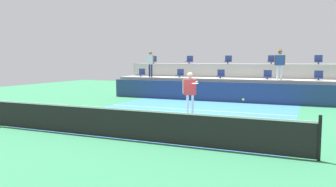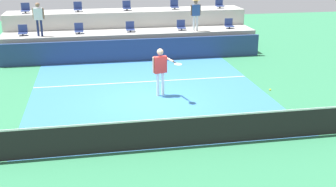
% 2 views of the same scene
% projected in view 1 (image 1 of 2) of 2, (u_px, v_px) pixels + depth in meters
% --- Properties ---
extents(ground_plane, '(40.00, 40.00, 0.00)m').
position_uv_depth(ground_plane, '(175.00, 118.00, 13.44)').
color(ground_plane, '#2D754C').
extents(court_inner_paint, '(9.00, 10.00, 0.01)m').
position_uv_depth(court_inner_paint, '(184.00, 114.00, 14.35)').
color(court_inner_paint, teal).
rests_on(court_inner_paint, ground_plane).
extents(court_service_line, '(9.00, 0.06, 0.00)m').
position_uv_depth(court_service_line, '(195.00, 110.00, 15.63)').
color(court_service_line, white).
rests_on(court_service_line, ground_plane).
extents(tennis_net, '(10.48, 0.08, 1.07)m').
position_uv_depth(tennis_net, '(124.00, 123.00, 9.73)').
color(tennis_net, black).
rests_on(tennis_net, ground_plane).
extents(sponsor_backboard, '(13.00, 0.16, 1.10)m').
position_uv_depth(sponsor_backboard, '(215.00, 92.00, 18.86)').
color(sponsor_backboard, navy).
rests_on(sponsor_backboard, ground_plane).
extents(seating_tier_lower, '(13.00, 1.80, 1.25)m').
position_uv_depth(seating_tier_lower, '(221.00, 89.00, 20.04)').
color(seating_tier_lower, '#ADAAA3').
rests_on(seating_tier_lower, ground_plane).
extents(seating_tier_upper, '(13.00, 1.80, 2.10)m').
position_uv_depth(seating_tier_upper, '(228.00, 80.00, 21.65)').
color(seating_tier_upper, '#ADAAA3').
rests_on(seating_tier_upper, ground_plane).
extents(stadium_chair_lower_far_left, '(0.44, 0.40, 0.52)m').
position_uv_depth(stadium_chair_lower_far_left, '(141.00, 73.00, 22.02)').
color(stadium_chair_lower_far_left, '#2D2D33').
rests_on(stadium_chair_lower_far_left, seating_tier_lower).
extents(stadium_chair_lower_left, '(0.44, 0.40, 0.52)m').
position_uv_depth(stadium_chair_lower_left, '(180.00, 74.00, 20.94)').
color(stadium_chair_lower_left, '#2D2D33').
rests_on(stadium_chair_lower_left, seating_tier_lower).
extents(stadium_chair_lower_center, '(0.44, 0.40, 0.52)m').
position_uv_depth(stadium_chair_lower_center, '(221.00, 75.00, 19.91)').
color(stadium_chair_lower_center, '#2D2D33').
rests_on(stadium_chair_lower_center, seating_tier_lower).
extents(stadium_chair_lower_right, '(0.44, 0.40, 0.52)m').
position_uv_depth(stadium_chair_lower_right, '(267.00, 75.00, 18.85)').
color(stadium_chair_lower_right, '#2D2D33').
rests_on(stadium_chair_lower_right, seating_tier_lower).
extents(stadium_chair_lower_far_right, '(0.44, 0.40, 0.52)m').
position_uv_depth(stadium_chair_lower_far_right, '(319.00, 76.00, 17.81)').
color(stadium_chair_lower_far_right, '#2D2D33').
rests_on(stadium_chair_lower_far_right, seating_tier_lower).
extents(stadium_chair_upper_far_left, '(0.44, 0.40, 0.52)m').
position_uv_depth(stadium_chair_upper_far_left, '(153.00, 60.00, 23.58)').
color(stadium_chair_upper_far_left, '#2D2D33').
rests_on(stadium_chair_upper_far_left, seating_tier_upper).
extents(stadium_chair_upper_left, '(0.44, 0.40, 0.52)m').
position_uv_depth(stadium_chair_upper_left, '(189.00, 60.00, 22.51)').
color(stadium_chair_upper_left, '#2D2D33').
rests_on(stadium_chair_upper_left, seating_tier_upper).
extents(stadium_chair_upper_center, '(0.44, 0.40, 0.52)m').
position_uv_depth(stadium_chair_upper_center, '(228.00, 60.00, 21.47)').
color(stadium_chair_upper_center, '#2D2D33').
rests_on(stadium_chair_upper_center, seating_tier_upper).
extents(stadium_chair_upper_right, '(0.44, 0.40, 0.52)m').
position_uv_depth(stadium_chair_upper_right, '(271.00, 60.00, 20.41)').
color(stadium_chair_upper_right, '#2D2D33').
rests_on(stadium_chair_upper_right, seating_tier_upper).
extents(stadium_chair_upper_far_right, '(0.44, 0.40, 0.52)m').
position_uv_depth(stadium_chair_upper_far_right, '(318.00, 60.00, 19.38)').
color(stadium_chair_upper_far_right, '#2D2D33').
rests_on(stadium_chair_upper_far_right, seating_tier_upper).
extents(tennis_player, '(0.98, 1.19, 1.83)m').
position_uv_depth(tennis_player, '(190.00, 89.00, 13.64)').
color(tennis_player, white).
rests_on(tennis_player, ground_plane).
extents(spectator_leaning_on_rail, '(0.58, 0.28, 1.63)m').
position_uv_depth(spectator_leaning_on_rail, '(151.00, 62.00, 21.25)').
color(spectator_leaning_on_rail, navy).
rests_on(spectator_leaning_on_rail, seating_tier_lower).
extents(spectator_with_hat, '(0.57, 0.44, 1.66)m').
position_uv_depth(spectator_with_hat, '(280.00, 61.00, 18.15)').
color(spectator_with_hat, white).
rests_on(spectator_with_hat, seating_tier_lower).
extents(tennis_ball, '(0.07, 0.07, 0.07)m').
position_uv_depth(tennis_ball, '(243.00, 100.00, 9.26)').
color(tennis_ball, '#CCE033').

